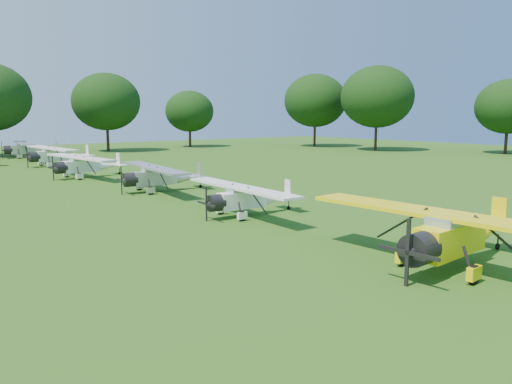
% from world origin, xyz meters
% --- Properties ---
extents(ground, '(160.00, 160.00, 0.00)m').
position_xyz_m(ground, '(0.00, 0.00, 0.00)').
color(ground, '#214D13').
rests_on(ground, ground).
extents(tree_belt, '(137.36, 130.27, 14.52)m').
position_xyz_m(tree_belt, '(3.57, 0.16, 8.03)').
color(tree_belt, black).
rests_on(tree_belt, ground).
extents(aircraft_2, '(7.44, 11.85, 2.33)m').
position_xyz_m(aircraft_2, '(1.44, -11.04, 1.36)').
color(aircraft_2, yellow).
rests_on(aircraft_2, ground).
extents(aircraft_3, '(6.04, 9.62, 1.90)m').
position_xyz_m(aircraft_3, '(1.08, 1.62, 1.11)').
color(aircraft_3, white).
rests_on(aircraft_3, ground).
extents(aircraft_4, '(6.66, 10.59, 2.08)m').
position_xyz_m(aircraft_4, '(1.40, 13.00, 1.22)').
color(aircraft_4, silver).
rests_on(aircraft_4, ground).
extents(aircraft_5, '(6.89, 10.94, 2.15)m').
position_xyz_m(aircraft_5, '(-0.11, 24.88, 1.26)').
color(aircraft_5, white).
rests_on(aircraft_5, ground).
extents(aircraft_6, '(7.32, 11.66, 2.29)m').
position_xyz_m(aircraft_6, '(1.04, 37.47, 1.34)').
color(aircraft_6, white).
rests_on(aircraft_6, ground).
extents(aircraft_7, '(7.28, 11.57, 2.27)m').
position_xyz_m(aircraft_7, '(1.32, 51.19, 1.33)').
color(aircraft_7, silver).
rests_on(aircraft_7, ground).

